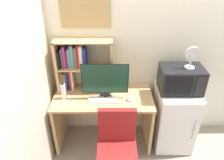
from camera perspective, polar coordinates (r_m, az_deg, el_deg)
name	(u,v)px	position (r m, az deg, el deg)	size (l,w,h in m)	color
wall_back	(214,45)	(2.88, 25.94, 8.53)	(6.40, 0.04, 2.60)	silver
desk	(104,111)	(2.73, -2.12, -8.42)	(1.21, 0.59, 0.75)	tan
hutch_bookshelf	(78,63)	(2.60, -9.13, 4.66)	(0.69, 0.23, 0.66)	tan
monitor	(106,80)	(2.43, -1.70, -0.04)	(0.55, 0.16, 0.45)	black
keyboard	(104,100)	(2.50, -2.11, -5.52)	(0.36, 0.13, 0.02)	silver
computer_mouse	(130,99)	(2.52, 4.81, -5.08)	(0.06, 0.09, 0.03)	silver
water_bottle	(64,91)	(2.56, -12.78, -2.93)	(0.06, 0.06, 0.22)	silver
mini_fridge	(174,118)	(2.89, 16.48, -9.72)	(0.48, 0.54, 0.85)	white
microwave	(182,79)	(2.57, 18.32, 0.16)	(0.49, 0.33, 0.30)	black
desk_fan	(193,56)	(2.46, 21.06, 5.97)	(0.17, 0.11, 0.25)	silver
desk_chair	(118,155)	(2.39, 1.51, -19.50)	(0.48, 0.48, 0.91)	black
wall_corkboard	(86,4)	(2.46, -7.16, 19.82)	(0.56, 0.02, 0.53)	tan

